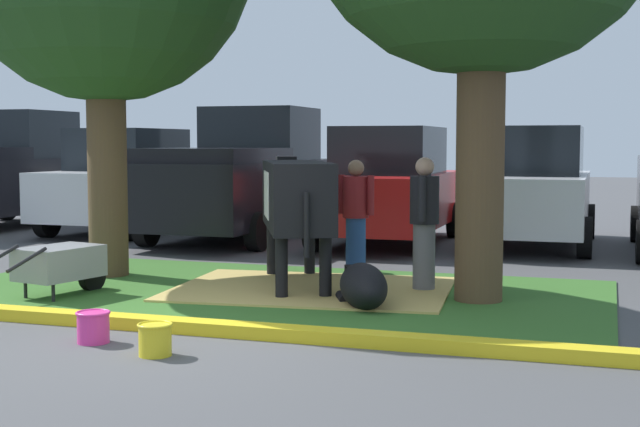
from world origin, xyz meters
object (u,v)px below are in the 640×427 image
Objects in this scene: hatchback_white at (129,182)px; cow_holstein at (296,196)px; calf_lying at (363,286)px; wheelbarrow at (61,263)px; person_visitor_near at (424,220)px; bucket_yellow at (155,339)px; sedan_silver at (532,188)px; sedan_red at (390,187)px; pickup_truck_maroon at (244,177)px; person_handler at (356,215)px; bucket_pink at (93,326)px.

cow_holstein is at bearing -44.15° from hatchback_white.
wheelbarrow is (-3.42, -0.44, 0.15)m from calf_lying.
person_visitor_near reaches higher than cow_holstein.
sedan_silver reaches higher than bucket_yellow.
person_visitor_near is 4.08m from bucket_yellow.
bucket_yellow is (-1.48, -3.74, -0.71)m from person_visitor_near.
bucket_yellow is at bearing -111.55° from person_visitor_near.
sedan_red is (5.37, -0.44, 0.00)m from hatchback_white.
pickup_truck_maroon is at bearing 94.61° from wheelbarrow.
person_visitor_near reaches higher than person_handler.
pickup_truck_maroon is at bearing 123.16° from calf_lying.
bucket_yellow is 9.23m from sedan_silver.
wheelbarrow is 0.37× the size of sedan_silver.
bucket_yellow is at bearing -94.94° from person_handler.
pickup_truck_maroon reaches higher than cow_holstein.
pickup_truck_maroon is 1.23× the size of sedan_silver.
sedan_silver reaches higher than person_visitor_near.
person_visitor_near is 0.98× the size of wheelbarrow.
bucket_pink is at bearing -104.73° from person_handler.
wheelbarrow is 2.49m from bucket_pink.
sedan_red is (-0.10, 8.46, 0.84)m from bucket_yellow.
person_visitor_near is at bearing -38.84° from person_handler.
sedan_red is at bearing 97.33° from person_handler.
pickup_truck_maroon reaches higher than sedan_red.
person_handler reaches higher than wheelbarrow.
cow_holstein reaches higher than wheelbarrow.
sedan_silver is (1.87, 4.30, 0.17)m from person_handler.
hatchback_white is at bearing 143.81° from person_handler.
hatchback_white is at bearing 175.33° from sedan_red.
sedan_red reaches higher than person_visitor_near.
person_visitor_near is 0.36× the size of sedan_red.
sedan_silver is (2.36, 5.22, -0.12)m from cow_holstein.
bucket_yellow is at bearing -58.43° from hatchback_white.
cow_holstein is 0.55× the size of pickup_truck_maroon.
person_handler is 7.27m from hatchback_white.
cow_holstein is at bearing -118.17° from person_handler.
hatchback_white is 0.82× the size of pickup_truck_maroon.
bucket_pink is 8.67m from pickup_truck_maroon.
calf_lying is 2.94m from bucket_pink.
bucket_yellow is 10.47m from hatchback_white.
bucket_yellow is at bearing -41.96° from wheelbarrow.
hatchback_white is 2.60m from pickup_truck_maroon.
sedan_red is at bearing -4.67° from hatchback_white.
sedan_silver is at bearing 55.67° from wheelbarrow.
wheelbarrow is at bearing 138.04° from bucket_yellow.
person_visitor_near is (0.42, 1.18, 0.61)m from calf_lying.
pickup_truck_maroon reaches higher than person_visitor_near.
sedan_red is (-1.57, 4.72, 0.14)m from person_visitor_near.
bucket_yellow is at bearing -112.47° from calf_lying.
hatchback_white reaches higher than cow_holstein.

